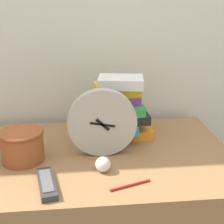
% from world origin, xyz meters
% --- Properties ---
extents(wall_back, '(6.00, 0.04, 2.40)m').
position_xyz_m(wall_back, '(0.00, 0.74, 1.20)').
color(wall_back, silver).
rests_on(wall_back, ground_plane).
extents(desk_clock, '(0.26, 0.04, 0.26)m').
position_xyz_m(desk_clock, '(0.03, 0.32, 0.84)').
color(desk_clock, '#B7B2A8').
rests_on(desk_clock, desk).
extents(book_stack, '(0.26, 0.21, 0.27)m').
position_xyz_m(book_stack, '(0.11, 0.48, 0.84)').
color(book_stack, orange).
rests_on(book_stack, desk).
extents(basket, '(0.16, 0.16, 0.12)m').
position_xyz_m(basket, '(-0.26, 0.30, 0.78)').
color(basket, '#994C28').
rests_on(basket, desk).
extents(tv_remote, '(0.08, 0.18, 0.02)m').
position_xyz_m(tv_remote, '(-0.16, 0.12, 0.72)').
color(tv_remote, '#333338').
rests_on(tv_remote, desk).
extents(crumpled_paper_ball, '(0.05, 0.05, 0.05)m').
position_xyz_m(crumpled_paper_ball, '(0.02, 0.19, 0.74)').
color(crumpled_paper_ball, white).
rests_on(crumpled_paper_ball, desk).
extents(pen, '(0.14, 0.05, 0.01)m').
position_xyz_m(pen, '(0.10, 0.09, 0.72)').
color(pen, '#B21E1E').
rests_on(pen, desk).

